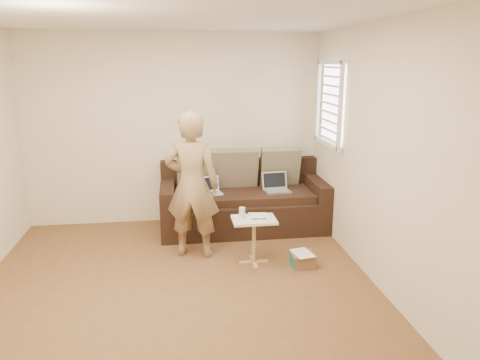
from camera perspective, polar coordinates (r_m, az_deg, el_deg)
The scene contains 18 objects.
floor at distance 4.54m, azimuth -7.80°, elevation -14.53°, with size 4.50×4.50×0.00m, color brown.
ceiling at distance 3.98m, azimuth -9.19°, elevation 20.22°, with size 4.50×4.50×0.00m, color white.
wall_back at distance 6.28m, azimuth -8.40°, elevation 6.31°, with size 4.00×4.00×0.00m, color beige.
wall_front at distance 1.94m, azimuth -8.58°, elevation -13.51°, with size 4.00×4.00×0.00m, color beige.
wall_right at distance 4.51m, azimuth 17.88°, elevation 2.42°, with size 4.50×4.50×0.00m, color beige.
window_blinds at distance 5.81m, azimuth 11.33°, elevation 9.48°, with size 0.12×0.88×1.08m, color white, non-canonical shape.
sofa at distance 6.07m, azimuth 0.44°, elevation -2.31°, with size 2.20×0.95×0.85m, color black, non-canonical shape.
pillow_left at distance 6.15m, azimuth -5.42°, elevation 1.37°, with size 0.55×0.14×0.55m, color #6E6C51, non-canonical shape.
pillow_mid at distance 6.17m, azimuth -0.30°, elevation 1.49°, with size 0.55×0.14×0.55m, color brown, non-canonical shape.
pillow_right at distance 6.30m, azimuth 5.09°, elevation 1.71°, with size 0.55×0.14×0.55m, color #6E6C51, non-canonical shape.
laptop_silver at distance 6.04m, azimuth 4.77°, elevation -1.51°, with size 0.35×0.25×0.23m, color #B7BABC, non-canonical shape.
laptop_white at distance 5.93m, azimuth -3.75°, elevation -1.81°, with size 0.30×0.21×0.21m, color white, non-canonical shape.
person at distance 5.13m, azimuth -6.09°, elevation -0.67°, with size 0.62×0.42×1.70m, color olive.
side_table at distance 5.08m, azimuth 1.76°, elevation -7.72°, with size 0.48×0.34×0.53m, color silver, non-canonical shape.
drinking_glass at distance 4.99m, azimuth 0.26°, elevation -4.16°, with size 0.07×0.07×0.12m, color silver, non-canonical shape.
scissors at distance 4.96m, azimuth 2.38°, elevation -4.95°, with size 0.18×0.10×0.02m, color silver, non-canonical shape.
paper_on_table at distance 5.03m, azimuth 2.31°, elevation -4.71°, with size 0.21×0.30×0.00m, color white, non-canonical shape.
striped_box at distance 5.12m, azimuth 7.89°, elevation -9.95°, with size 0.25×0.25×0.16m, color red, non-canonical shape.
Camera 1 is at (0.04, -3.96, 2.22)m, focal length 33.67 mm.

